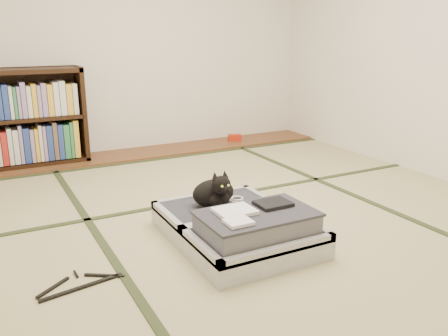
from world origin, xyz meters
name	(u,v)px	position (x,y,z in m)	size (l,w,h in m)	color
floor	(241,214)	(0.00, 0.00, 0.00)	(4.50, 4.50, 0.00)	tan
wood_strip	(148,152)	(0.00, 2.00, 0.01)	(4.00, 0.50, 0.02)	brown
red_item	(235,138)	(1.08, 2.03, 0.06)	(0.15, 0.09, 0.07)	#B0240E
tatami_borders	(210,194)	(0.00, 0.49, 0.00)	(4.00, 4.50, 0.01)	#2D381E
bookcase	(5,122)	(-1.36, 2.07, 0.45)	(1.46, 0.33, 0.94)	black
suitcase	(239,227)	(-0.24, -0.41, 0.10)	(0.75, 1.00, 0.30)	silver
cat	(215,192)	(-0.26, -0.12, 0.24)	(0.33, 0.34, 0.27)	black
cable_coil	(236,199)	(-0.08, -0.08, 0.16)	(0.10, 0.10, 0.03)	white
hanger	(81,284)	(-1.23, -0.47, 0.01)	(0.45, 0.24, 0.01)	black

